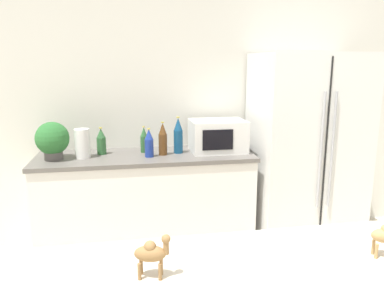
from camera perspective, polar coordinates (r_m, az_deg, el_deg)
The scene contains 12 objects.
wall_back at distance 3.56m, azimuth -1.61°, elevation 5.73°, with size 8.00×0.06×2.55m.
back_counter at distance 3.40m, azimuth -6.89°, elevation -8.97°, with size 1.86×0.63×0.90m.
refrigerator at distance 3.59m, azimuth 16.90°, elevation -1.10°, with size 0.95×0.72×1.77m.
potted_plant at distance 3.24m, azimuth -20.50°, elevation 0.63°, with size 0.27×0.27×0.31m.
paper_towel_roll at distance 3.23m, azimuth -16.36°, elevation 0.08°, with size 0.12×0.12×0.24m.
microwave at distance 3.35m, azimuth 3.92°, elevation 1.26°, with size 0.48×0.37×0.28m.
back_bottle_0 at distance 3.21m, azimuth -4.47°, elevation 0.73°, with size 0.07×0.07×0.29m.
back_bottle_1 at distance 3.33m, azimuth -13.66°, elevation 0.37°, with size 0.08×0.08×0.23m.
back_bottle_2 at distance 3.27m, azimuth -2.12°, elevation 1.27°, with size 0.08×0.08×0.32m.
back_bottle_3 at distance 3.33m, azimuth -7.32°, elevation 0.61°, with size 0.06×0.06×0.23m.
back_bottle_4 at distance 3.16m, azimuth -6.56°, elevation 0.10°, with size 0.07×0.07×0.24m.
camel_figurine at distance 1.33m, azimuth -6.16°, elevation -16.12°, with size 0.13×0.08×0.16m.
Camera 1 is at (-0.52, -0.77, 1.66)m, focal length 35.00 mm.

